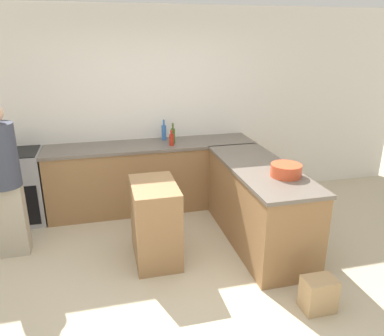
{
  "coord_description": "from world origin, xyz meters",
  "views": [
    {
      "loc": [
        -0.63,
        -2.97,
        2.3
      ],
      "look_at": [
        0.27,
        0.68,
        0.98
      ],
      "focal_mm": 35.0,
      "sensor_mm": 36.0,
      "label": 1
    }
  ],
  "objects_px": {
    "water_bottle_blue": "(164,132)",
    "mixing_bowl": "(286,170)",
    "olive_oil_bottle": "(173,135)",
    "person_by_range": "(4,177)",
    "hot_sauce_bottle": "(171,140)",
    "island_table": "(155,222)",
    "paper_bag": "(318,294)",
    "range_oven": "(20,187)"
  },
  "relations": [
    {
      "from": "water_bottle_blue",
      "to": "hot_sauce_bottle",
      "type": "xyz_separation_m",
      "value": [
        0.05,
        -0.3,
        -0.03
      ]
    },
    {
      "from": "mixing_bowl",
      "to": "island_table",
      "type": "bearing_deg",
      "value": 169.0
    },
    {
      "from": "mixing_bowl",
      "to": "hot_sauce_bottle",
      "type": "bearing_deg",
      "value": 123.34
    },
    {
      "from": "island_table",
      "to": "water_bottle_blue",
      "type": "bearing_deg",
      "value": 76.06
    },
    {
      "from": "mixing_bowl",
      "to": "paper_bag",
      "type": "distance_m",
      "value": 1.24
    },
    {
      "from": "mixing_bowl",
      "to": "hot_sauce_bottle",
      "type": "distance_m",
      "value": 1.7
    },
    {
      "from": "olive_oil_bottle",
      "to": "person_by_range",
      "type": "height_order",
      "value": "person_by_range"
    },
    {
      "from": "hot_sauce_bottle",
      "to": "range_oven",
      "type": "bearing_deg",
      "value": 175.94
    },
    {
      "from": "island_table",
      "to": "mixing_bowl",
      "type": "distance_m",
      "value": 1.48
    },
    {
      "from": "island_table",
      "to": "paper_bag",
      "type": "xyz_separation_m",
      "value": [
        1.26,
        -1.17,
        -0.28
      ]
    },
    {
      "from": "range_oven",
      "to": "person_by_range",
      "type": "height_order",
      "value": "person_by_range"
    },
    {
      "from": "hot_sauce_bottle",
      "to": "person_by_range",
      "type": "relative_size",
      "value": 0.12
    },
    {
      "from": "range_oven",
      "to": "olive_oil_bottle",
      "type": "height_order",
      "value": "olive_oil_bottle"
    },
    {
      "from": "range_oven",
      "to": "island_table",
      "type": "relative_size",
      "value": 1.09
    },
    {
      "from": "island_table",
      "to": "person_by_range",
      "type": "xyz_separation_m",
      "value": [
        -1.51,
        0.46,
        0.48
      ]
    },
    {
      "from": "island_table",
      "to": "hot_sauce_bottle",
      "type": "relative_size",
      "value": 4.18
    },
    {
      "from": "olive_oil_bottle",
      "to": "hot_sauce_bottle",
      "type": "height_order",
      "value": "olive_oil_bottle"
    },
    {
      "from": "mixing_bowl",
      "to": "paper_bag",
      "type": "xyz_separation_m",
      "value": [
        -0.08,
        -0.91,
        -0.84
      ]
    },
    {
      "from": "island_table",
      "to": "water_bottle_blue",
      "type": "distance_m",
      "value": 1.62
    },
    {
      "from": "range_oven",
      "to": "hot_sauce_bottle",
      "type": "height_order",
      "value": "hot_sauce_bottle"
    },
    {
      "from": "mixing_bowl",
      "to": "paper_bag",
      "type": "height_order",
      "value": "mixing_bowl"
    },
    {
      "from": "island_table",
      "to": "water_bottle_blue",
      "type": "relative_size",
      "value": 3.03
    },
    {
      "from": "range_oven",
      "to": "person_by_range",
      "type": "distance_m",
      "value": 0.94
    },
    {
      "from": "water_bottle_blue",
      "to": "mixing_bowl",
      "type": "bearing_deg",
      "value": -60.36
    },
    {
      "from": "mixing_bowl",
      "to": "water_bottle_blue",
      "type": "height_order",
      "value": "water_bottle_blue"
    },
    {
      "from": "water_bottle_blue",
      "to": "hot_sauce_bottle",
      "type": "relative_size",
      "value": 1.38
    },
    {
      "from": "mixing_bowl",
      "to": "person_by_range",
      "type": "relative_size",
      "value": 0.19
    },
    {
      "from": "mixing_bowl",
      "to": "person_by_range",
      "type": "distance_m",
      "value": 2.95
    },
    {
      "from": "olive_oil_bottle",
      "to": "water_bottle_blue",
      "type": "relative_size",
      "value": 0.97
    },
    {
      "from": "mixing_bowl",
      "to": "hot_sauce_bottle",
      "type": "relative_size",
      "value": 1.55
    },
    {
      "from": "island_table",
      "to": "olive_oil_bottle",
      "type": "height_order",
      "value": "olive_oil_bottle"
    },
    {
      "from": "hot_sauce_bottle",
      "to": "water_bottle_blue",
      "type": "bearing_deg",
      "value": 98.85
    },
    {
      "from": "range_oven",
      "to": "paper_bag",
      "type": "bearing_deg",
      "value": -41.13
    },
    {
      "from": "olive_oil_bottle",
      "to": "paper_bag",
      "type": "height_order",
      "value": "olive_oil_bottle"
    },
    {
      "from": "person_by_range",
      "to": "range_oven",
      "type": "bearing_deg",
      "value": 93.42
    },
    {
      "from": "island_table",
      "to": "mixing_bowl",
      "type": "xyz_separation_m",
      "value": [
        1.34,
        -0.26,
        0.56
      ]
    },
    {
      "from": "range_oven",
      "to": "hot_sauce_bottle",
      "type": "distance_m",
      "value": 2.05
    },
    {
      "from": "olive_oil_bottle",
      "to": "paper_bag",
      "type": "xyz_separation_m",
      "value": [
        0.81,
        -2.44,
        -0.88
      ]
    },
    {
      "from": "island_table",
      "to": "paper_bag",
      "type": "distance_m",
      "value": 1.74
    },
    {
      "from": "person_by_range",
      "to": "island_table",
      "type": "bearing_deg",
      "value": -17.1
    },
    {
      "from": "mixing_bowl",
      "to": "water_bottle_blue",
      "type": "distance_m",
      "value": 1.98
    },
    {
      "from": "hot_sauce_bottle",
      "to": "island_table",
      "type": "bearing_deg",
      "value": -109.52
    }
  ]
}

